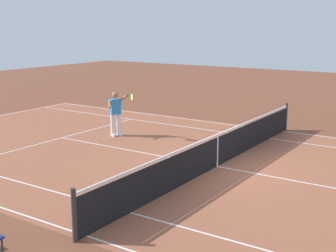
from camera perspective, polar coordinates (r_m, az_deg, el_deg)
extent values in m
plane|color=brown|center=(13.72, 6.02, -4.97)|extent=(60.00, 60.00, 0.00)
cube|color=#935138|center=(13.72, 6.02, -4.96)|extent=(24.20, 11.40, 0.00)
cube|color=white|center=(18.61, 13.90, -0.64)|extent=(23.80, 0.05, 0.01)
cube|color=white|center=(9.50, -10.00, -13.15)|extent=(23.80, 0.05, 0.01)
cube|color=white|center=(17.34, 12.34, -1.50)|extent=(23.80, 0.05, 0.01)
cube|color=white|center=(10.45, -4.68, -10.55)|extent=(23.80, 0.05, 0.01)
cube|color=white|center=(17.49, -12.89, -1.41)|extent=(0.05, 8.22, 0.01)
cube|color=white|center=(13.71, 6.02, -4.95)|extent=(12.80, 0.05, 0.01)
cylinder|color=#2D2D33|center=(18.78, 14.30, 1.13)|extent=(0.10, 0.10, 1.08)
cylinder|color=#2D2D33|center=(9.09, -11.45, -10.72)|extent=(0.10, 0.10, 1.08)
cube|color=black|center=(13.59, 6.06, -3.19)|extent=(0.02, 11.60, 0.88)
cube|color=white|center=(13.47, 6.11, -1.10)|extent=(0.04, 11.60, 0.06)
cube|color=white|center=(13.59, 6.06, -3.19)|extent=(0.04, 0.06, 0.88)
cylinder|color=white|center=(17.37, -6.83, 0.24)|extent=(0.15, 0.15, 0.74)
cube|color=white|center=(17.40, -6.72, -1.10)|extent=(0.30, 0.23, 0.09)
cylinder|color=white|center=(17.46, -6.09, 0.31)|extent=(0.15, 0.15, 0.74)
cube|color=white|center=(17.49, -5.99, -1.02)|extent=(0.30, 0.23, 0.09)
cube|color=#2884D1|center=(17.29, -6.51, 2.38)|extent=(0.39, 0.45, 0.56)
sphere|color=#9E704C|center=(17.22, -6.55, 3.81)|extent=(0.23, 0.23, 0.23)
cylinder|color=#9E704C|center=(17.01, -7.18, 2.64)|extent=(0.34, 0.36, 0.26)
cylinder|color=#9E704C|center=(17.18, -5.45, 3.46)|extent=(0.43, 0.16, 0.30)
cylinder|color=#232326|center=(16.90, -4.86, 3.70)|extent=(0.26, 0.16, 0.04)
torus|color=#232326|center=(16.64, -4.46, 3.57)|extent=(0.29, 0.17, 0.31)
cylinder|color=#C6D84C|center=(16.64, -4.46, 3.57)|extent=(0.24, 0.13, 0.27)
sphere|color=#CCE01E|center=(17.04, 10.13, -1.55)|extent=(0.07, 0.07, 0.07)
cylinder|color=#38383D|center=(8.84, -19.68, -14.17)|extent=(0.04, 0.04, 0.44)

